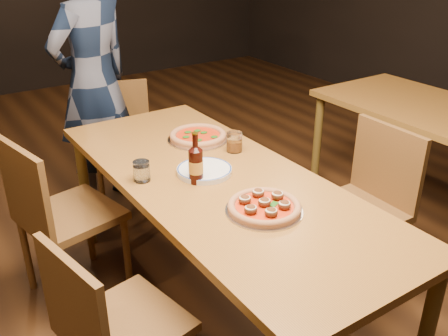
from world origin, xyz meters
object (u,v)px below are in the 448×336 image
amber_glass (234,142)px  pizza_meatball (264,206)px  beer_bottle (196,165)px  diner (93,83)px  chair_end (124,147)px  chair_main_e (355,210)px  chair_main_sw (71,213)px  table_main (218,192)px  plate_stack (204,171)px  water_glass (142,171)px  pizza_margherita (198,136)px  chair_main_nw (126,324)px

amber_glass → pizza_meatball: bearing=-113.5°
amber_glass → beer_bottle: bearing=-150.8°
amber_glass → diner: bearing=104.2°
diner → beer_bottle: bearing=66.5°
chair_end → pizza_meatball: bearing=-74.4°
chair_main_e → chair_end: 1.61m
chair_main_sw → chair_end: bearing=-51.8°
table_main → plate_stack: (-0.03, 0.08, 0.08)m
beer_bottle → diner: bearing=88.2°
table_main → amber_glass: bearing=41.5°
pizza_meatball → diner: bearing=91.8°
chair_main_e → water_glass: 1.12m
pizza_margherita → amber_glass: amber_glass is taller
chair_end → table_main: bearing=-74.7°
table_main → chair_main_nw: bearing=-153.5°
table_main → chair_main_sw: (-0.54, 0.55, -0.21)m
pizza_meatball → pizza_margherita: size_ratio=0.96×
chair_main_sw → pizza_margherita: size_ratio=2.87×
plate_stack → water_glass: size_ratio=2.73×
table_main → pizza_margherita: 0.48m
pizza_margherita → water_glass: size_ratio=3.49×
chair_main_nw → chair_main_sw: (0.08, 0.85, 0.03)m
pizza_margherita → water_glass: water_glass is taller
chair_main_nw → pizza_margherita: chair_main_nw is taller
chair_end → water_glass: size_ratio=9.46×
chair_main_nw → diner: diner is taller
chair_main_sw → pizza_meatball: 1.09m
chair_end → amber_glass: chair_end is taller
table_main → diner: (-0.06, 1.39, 0.20)m
chair_main_e → pizza_meatball: 0.77m
pizza_margherita → pizza_meatball: bearing=-101.9°
plate_stack → diner: size_ratio=0.15×
table_main → plate_stack: bearing=108.3°
chair_main_nw → diner: size_ratio=0.50×
chair_main_nw → water_glass: size_ratio=9.27×
plate_stack → diner: bearing=91.6°
chair_main_nw → beer_bottle: beer_bottle is taller
table_main → chair_main_e: size_ratio=2.15×
chair_main_sw → chair_end: chair_main_sw is taller
chair_main_nw → plate_stack: bearing=-67.6°
chair_main_nw → chair_main_e: (1.31, 0.07, 0.03)m
chair_main_e → chair_end: bearing=-155.3°
table_main → chair_end: bearing=87.8°
chair_end → water_glass: chair_end is taller
table_main → chair_main_nw: (-0.62, -0.31, -0.24)m
chair_main_sw → chair_main_e: 1.46m
chair_end → pizza_meatball: chair_end is taller
table_main → chair_main_nw: chair_main_nw is taller
chair_main_sw → amber_glass: chair_main_sw is taller
water_glass → amber_glass: amber_glass is taller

